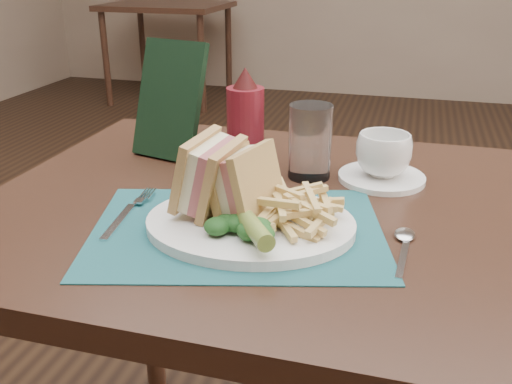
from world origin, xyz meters
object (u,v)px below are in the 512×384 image
(table_main, at_px, (264,382))
(table_bg_left, at_px, (170,53))
(coffee_cup, at_px, (384,155))
(check_presenter, at_px, (170,100))
(ketchup_bottle, at_px, (245,120))
(sandwich_half_a, at_px, (195,172))
(plate, at_px, (250,224))
(saucer, at_px, (381,178))
(placemat, at_px, (237,230))
(sandwich_half_b, at_px, (233,179))
(drinking_glass, at_px, (310,142))

(table_main, xyz_separation_m, table_bg_left, (-1.69, 3.43, 0.00))
(coffee_cup, bearing_deg, check_presenter, 175.78)
(coffee_cup, height_order, ketchup_bottle, ketchup_bottle)
(sandwich_half_a, bearing_deg, plate, -6.30)
(saucer, height_order, check_presenter, check_presenter)
(placemat, bearing_deg, sandwich_half_a, 161.18)
(table_main, xyz_separation_m, sandwich_half_a, (-0.08, -0.10, 0.45))
(ketchup_bottle, distance_m, check_presenter, 0.17)
(table_bg_left, bearing_deg, sandwich_half_b, -64.66)
(coffee_cup, bearing_deg, saucer, 0.00)
(sandwich_half_b, relative_size, coffee_cup, 1.10)
(placemat, relative_size, sandwich_half_a, 3.61)
(plate, bearing_deg, saucer, 48.73)
(sandwich_half_b, height_order, ketchup_bottle, ketchup_bottle)
(saucer, relative_size, drinking_glass, 1.15)
(sandwich_half_a, relative_size, ketchup_bottle, 0.62)
(sandwich_half_a, relative_size, sandwich_half_b, 1.10)
(coffee_cup, bearing_deg, sandwich_half_b, -130.72)
(sandwich_half_b, distance_m, check_presenter, 0.34)
(table_main, xyz_separation_m, plate, (0.01, -0.11, 0.38))
(table_main, height_order, check_presenter, check_presenter)
(placemat, bearing_deg, coffee_cup, 54.04)
(table_main, relative_size, check_presenter, 4.02)
(placemat, distance_m, check_presenter, 0.38)
(ketchup_bottle, bearing_deg, sandwich_half_b, -78.02)
(drinking_glass, bearing_deg, ketchup_bottle, 175.64)
(table_bg_left, relative_size, drinking_glass, 6.92)
(table_bg_left, height_order, plate, plate)
(plate, height_order, ketchup_bottle, ketchup_bottle)
(table_bg_left, height_order, placemat, placemat)
(check_presenter, bearing_deg, placemat, -38.01)
(table_main, distance_m, sandwich_half_a, 0.47)
(plate, relative_size, sandwich_half_a, 2.62)
(drinking_glass, bearing_deg, table_bg_left, 117.74)
(saucer, distance_m, drinking_glass, 0.14)
(sandwich_half_a, bearing_deg, table_main, 54.49)
(plate, relative_size, sandwich_half_b, 2.88)
(table_main, bearing_deg, coffee_cup, 37.62)
(table_main, xyz_separation_m, check_presenter, (-0.23, 0.16, 0.48))
(placemat, xyz_separation_m, plate, (0.02, 0.01, 0.01))
(plate, xyz_separation_m, saucer, (0.17, 0.25, -0.00))
(sandwich_half_a, xyz_separation_m, ketchup_bottle, (0.01, 0.22, 0.02))
(drinking_glass, distance_m, check_presenter, 0.29)
(sandwich_half_a, bearing_deg, ketchup_bottle, 92.12)
(sandwich_half_b, height_order, drinking_glass, drinking_glass)
(saucer, xyz_separation_m, ketchup_bottle, (-0.25, -0.01, 0.09))
(check_presenter, bearing_deg, saucer, 9.68)
(plate, distance_m, check_presenter, 0.38)
(check_presenter, bearing_deg, plate, -35.17)
(drinking_glass, bearing_deg, check_presenter, 170.60)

